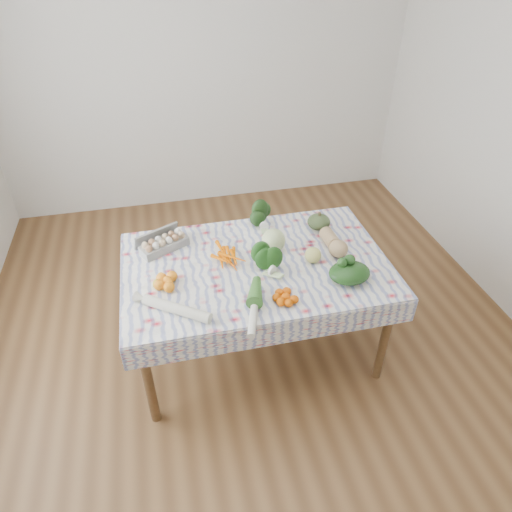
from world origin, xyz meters
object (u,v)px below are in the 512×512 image
cabbage (274,240)px  grapefruit (313,255)px  kabocha_squash (319,222)px  butternut_squash (334,242)px  dining_table (256,274)px  egg_carton (164,244)px

cabbage → grapefruit: size_ratio=1.50×
kabocha_squash → butternut_squash: size_ratio=0.60×
dining_table → butternut_squash: butternut_squash is taller
dining_table → egg_carton: bearing=152.9°
grapefruit → dining_table: bearing=169.9°
kabocha_squash → cabbage: cabbage is taller
egg_carton → grapefruit: size_ratio=3.07×
dining_table → cabbage: bearing=38.8°
kabocha_squash → cabbage: size_ratio=1.03×
cabbage → grapefruit: 0.28m
egg_carton → grapefruit: bearing=-47.7°
dining_table → kabocha_squash: 0.61m
cabbage → kabocha_squash: bearing=26.2°
kabocha_squash → grapefruit: size_ratio=1.54×
dining_table → egg_carton: egg_carton is taller
butternut_squash → grapefruit: bearing=-154.0°
kabocha_squash → butternut_squash: bearing=-87.9°
egg_carton → kabocha_squash: (1.06, 0.02, 0.01)m
cabbage → grapefruit: (0.21, -0.18, -0.03)m
kabocha_squash → grapefruit: 0.40m
dining_table → egg_carton: 0.63m
egg_carton → butternut_squash: 1.10m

